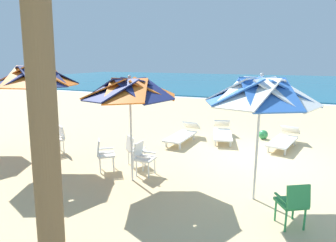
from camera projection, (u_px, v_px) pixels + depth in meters
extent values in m
plane|color=#D3B784|center=(256.00, 157.00, 8.64)|extent=(80.00, 80.00, 0.00)
cube|color=#19607F|center=(281.00, 82.00, 36.37)|extent=(80.00, 36.00, 0.10)
cube|color=white|center=(275.00, 102.00, 19.90)|extent=(80.00, 0.70, 0.01)
cylinder|color=silver|center=(257.00, 151.00, 5.84)|extent=(0.05, 0.05, 2.15)
cube|color=blue|center=(288.00, 91.00, 5.57)|extent=(1.23, 1.19, 0.55)
cube|color=white|center=(273.00, 89.00, 5.94)|extent=(1.18, 1.26, 0.55)
cube|color=blue|center=(253.00, 88.00, 6.10)|extent=(1.19, 1.23, 0.55)
cube|color=white|center=(237.00, 89.00, 5.95)|extent=(1.26, 1.18, 0.55)
cube|color=blue|center=(233.00, 91.00, 5.57)|extent=(1.23, 1.19, 0.55)
cube|color=white|center=(247.00, 93.00, 5.19)|extent=(1.18, 1.26, 0.55)
cube|color=blue|center=(270.00, 94.00, 5.04)|extent=(1.19, 1.23, 0.55)
cube|color=white|center=(288.00, 93.00, 5.19)|extent=(1.26, 1.18, 0.55)
sphere|color=silver|center=(262.00, 75.00, 5.50)|extent=(0.08, 0.08, 0.08)
cube|color=#2D8C4C|center=(291.00, 203.00, 5.01)|extent=(0.60, 0.60, 0.05)
cube|color=#2D8C4C|center=(299.00, 197.00, 4.77)|extent=(0.41, 0.29, 0.40)
cube|color=#2D8C4C|center=(281.00, 198.00, 4.96)|extent=(0.24, 0.36, 0.03)
cube|color=#2D8C4C|center=(302.00, 197.00, 5.01)|extent=(0.24, 0.36, 0.03)
cylinder|color=#2D8C4C|center=(275.00, 210.00, 5.21)|extent=(0.04, 0.04, 0.41)
cylinder|color=#2D8C4C|center=(293.00, 209.00, 5.25)|extent=(0.04, 0.04, 0.41)
cylinder|color=#2D8C4C|center=(286.00, 221.00, 4.86)|extent=(0.04, 0.04, 0.41)
cylinder|color=#2D8C4C|center=(305.00, 219.00, 4.91)|extent=(0.04, 0.04, 0.41)
cylinder|color=silver|center=(131.00, 138.00, 6.78)|extent=(0.05, 0.05, 2.16)
cube|color=orange|center=(153.00, 88.00, 6.52)|extent=(1.24, 1.19, 0.49)
cube|color=navy|center=(148.00, 87.00, 6.89)|extent=(1.18, 1.27, 0.49)
cube|color=orange|center=(133.00, 86.00, 7.05)|extent=(1.19, 1.24, 0.49)
cube|color=navy|center=(116.00, 87.00, 6.90)|extent=(1.27, 1.18, 0.49)
cube|color=orange|center=(107.00, 88.00, 6.52)|extent=(1.24, 1.19, 0.49)
cube|color=navy|center=(110.00, 90.00, 6.15)|extent=(1.18, 1.27, 0.49)
cube|color=orange|center=(126.00, 91.00, 5.99)|extent=(1.19, 1.24, 0.49)
cube|color=navy|center=(145.00, 90.00, 6.15)|extent=(1.27, 1.18, 0.49)
sphere|color=silver|center=(129.00, 77.00, 6.46)|extent=(0.08, 0.08, 0.08)
cube|color=white|center=(106.00, 155.00, 7.55)|extent=(0.62, 0.62, 0.05)
cube|color=white|center=(98.00, 147.00, 7.46)|extent=(0.33, 0.39, 0.40)
cube|color=white|center=(106.00, 149.00, 7.72)|extent=(0.34, 0.27, 0.03)
cube|color=white|center=(106.00, 153.00, 7.34)|extent=(0.34, 0.27, 0.03)
cylinder|color=white|center=(113.00, 160.00, 7.81)|extent=(0.04, 0.04, 0.41)
cylinder|color=white|center=(114.00, 165.00, 7.48)|extent=(0.04, 0.04, 0.41)
cylinder|color=white|center=(100.00, 161.00, 7.73)|extent=(0.04, 0.04, 0.41)
cylinder|color=white|center=(100.00, 166.00, 7.39)|extent=(0.04, 0.04, 0.41)
cube|color=white|center=(146.00, 159.00, 7.25)|extent=(0.45, 0.45, 0.05)
cube|color=white|center=(139.00, 149.00, 7.28)|extent=(0.10, 0.42, 0.40)
cube|color=white|center=(149.00, 152.00, 7.41)|extent=(0.40, 0.05, 0.03)
cube|color=white|center=(142.00, 157.00, 7.05)|extent=(0.40, 0.05, 0.03)
cylinder|color=white|center=(155.00, 166.00, 7.39)|extent=(0.04, 0.04, 0.41)
cylinder|color=white|center=(149.00, 171.00, 7.07)|extent=(0.04, 0.04, 0.41)
cylinder|color=white|center=(143.00, 164.00, 7.53)|extent=(0.04, 0.04, 0.41)
cylinder|color=white|center=(136.00, 168.00, 7.21)|extent=(0.04, 0.04, 0.41)
cube|color=white|center=(137.00, 150.00, 7.91)|extent=(0.62, 0.62, 0.05)
cube|color=white|center=(130.00, 144.00, 7.77)|extent=(0.39, 0.33, 0.40)
cube|color=white|center=(134.00, 145.00, 8.06)|extent=(0.27, 0.34, 0.03)
cube|color=white|center=(139.00, 149.00, 7.72)|extent=(0.27, 0.34, 0.03)
cylinder|color=white|center=(140.00, 155.00, 8.19)|extent=(0.04, 0.04, 0.41)
cylinder|color=white|center=(145.00, 159.00, 7.89)|extent=(0.04, 0.04, 0.41)
cylinder|color=white|center=(129.00, 157.00, 8.02)|extent=(0.04, 0.04, 0.41)
cylinder|color=white|center=(133.00, 161.00, 7.72)|extent=(0.04, 0.04, 0.41)
cylinder|color=silver|center=(40.00, 124.00, 7.87)|extent=(0.05, 0.05, 2.33)
cube|color=orange|center=(55.00, 76.00, 7.58)|extent=(1.25, 1.18, 0.55)
cube|color=navy|center=(55.00, 75.00, 7.96)|extent=(1.19, 1.23, 0.55)
cube|color=orange|center=(44.00, 75.00, 8.12)|extent=(1.18, 1.25, 0.55)
cube|color=navy|center=(28.00, 75.00, 7.96)|extent=(1.23, 1.19, 0.55)
cube|color=orange|center=(15.00, 76.00, 7.59)|extent=(1.25, 1.18, 0.55)
cube|color=navy|center=(13.00, 76.00, 7.21)|extent=(1.19, 1.23, 0.55)
cube|color=orange|center=(25.00, 77.00, 7.05)|extent=(1.18, 1.25, 0.55)
cube|color=navy|center=(43.00, 77.00, 7.21)|extent=(1.23, 1.19, 0.55)
sphere|color=silver|center=(34.00, 63.00, 7.52)|extent=(0.08, 0.08, 0.08)
cube|color=white|center=(56.00, 140.00, 8.98)|extent=(0.60, 0.60, 0.05)
cube|color=white|center=(62.00, 132.00, 9.05)|extent=(0.41, 0.29, 0.40)
cube|color=white|center=(57.00, 138.00, 8.80)|extent=(0.23, 0.36, 0.03)
cube|color=white|center=(54.00, 135.00, 9.11)|extent=(0.23, 0.36, 0.03)
cylinder|color=white|center=(52.00, 149.00, 8.79)|extent=(0.04, 0.04, 0.41)
cylinder|color=white|center=(49.00, 146.00, 9.06)|extent=(0.04, 0.04, 0.41)
cylinder|color=white|center=(64.00, 147.00, 9.00)|extent=(0.04, 0.04, 0.41)
cylinder|color=white|center=(60.00, 144.00, 9.27)|extent=(0.04, 0.04, 0.41)
cube|color=white|center=(282.00, 141.00, 9.45)|extent=(1.01, 1.80, 0.06)
cube|color=white|center=(290.00, 130.00, 10.25)|extent=(0.70, 0.60, 0.36)
cube|color=white|center=(285.00, 152.00, 8.83)|extent=(0.06, 0.06, 0.22)
cube|color=white|center=(269.00, 149.00, 9.12)|extent=(0.06, 0.06, 0.22)
cube|color=white|center=(294.00, 142.00, 9.84)|extent=(0.06, 0.06, 0.22)
cube|color=white|center=(279.00, 140.00, 10.13)|extent=(0.06, 0.06, 0.22)
cube|color=white|center=(222.00, 135.00, 10.32)|extent=(1.04, 1.80, 0.06)
cube|color=white|center=(222.00, 123.00, 11.29)|extent=(0.71, 0.61, 0.36)
cube|color=white|center=(230.00, 143.00, 9.69)|extent=(0.06, 0.06, 0.22)
cube|color=white|center=(215.00, 143.00, 9.77)|extent=(0.06, 0.06, 0.22)
cube|color=white|center=(228.00, 134.00, 10.92)|extent=(0.06, 0.06, 0.22)
cube|color=white|center=(215.00, 134.00, 11.00)|extent=(0.06, 0.06, 0.22)
cube|color=white|center=(181.00, 136.00, 10.06)|extent=(0.74, 1.73, 0.06)
cube|color=white|center=(191.00, 125.00, 10.94)|extent=(0.64, 0.51, 0.36)
cube|color=white|center=(180.00, 146.00, 9.42)|extent=(0.06, 0.06, 0.22)
cube|color=white|center=(166.00, 144.00, 9.64)|extent=(0.06, 0.06, 0.22)
cube|color=white|center=(194.00, 137.00, 10.54)|extent=(0.06, 0.06, 0.22)
cube|color=white|center=(181.00, 135.00, 10.76)|extent=(0.06, 0.06, 0.22)
cylinder|color=brown|center=(41.00, 75.00, 3.51)|extent=(0.36, 0.56, 5.51)
sphere|color=#2D8C4C|center=(263.00, 135.00, 10.61)|extent=(0.35, 0.35, 0.35)
cube|color=yellow|center=(246.00, 102.00, 19.26)|extent=(0.30, 0.24, 0.20)
cube|color=beige|center=(246.00, 97.00, 19.17)|extent=(0.30, 0.25, 0.54)
sphere|color=beige|center=(247.00, 92.00, 19.08)|extent=(0.20, 0.20, 0.20)
cube|color=beige|center=(247.00, 102.00, 19.63)|extent=(0.26, 0.76, 0.14)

